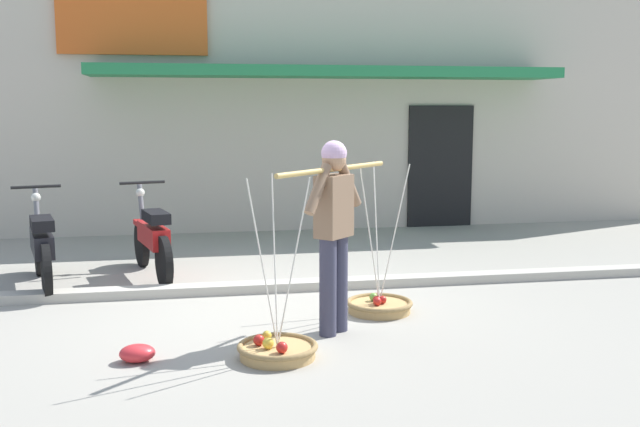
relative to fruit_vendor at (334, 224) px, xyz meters
The scene contains 9 objects.
ground_plane 1.41m from the fruit_vendor, 118.67° to the left, with size 90.00×90.00×0.00m, color #9E998C.
sidewalk_curb 1.91m from the fruit_vendor, 107.03° to the left, with size 20.00×0.24×0.10m, color #BAB4A5.
fruit_vendor is the anchor object (origin of this frame).
fruit_basket_left_side 1.21m from the fruit_vendor, 44.82° to the left, with size 0.65×0.65×1.45m.
fruit_basket_right_side 1.21m from the fruit_vendor, 135.37° to the right, with size 0.65×0.65×1.45m.
motorcycle_nearest_shop 3.64m from the fruit_vendor, 141.60° to the left, with size 0.62×1.79×1.09m.
motorcycle_second_in_row 3.04m from the fruit_vendor, 123.26° to the left, with size 0.63×1.79×1.09m.
storefront_building 8.13m from the fruit_vendor, 83.04° to the left, with size 13.00×6.00×4.20m.
plastic_litter_bag 1.95m from the fruit_vendor, 164.59° to the right, with size 0.28×0.22×0.14m, color red.
Camera 1 is at (-0.79, -7.09, 1.98)m, focal length 41.63 mm.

